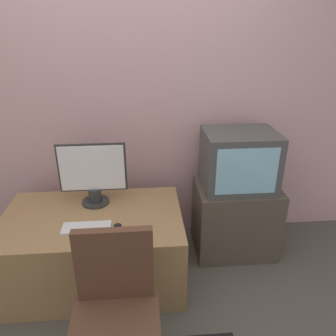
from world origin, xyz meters
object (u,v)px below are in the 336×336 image
at_px(office_chair, 116,328).
at_px(crt_tv, 239,160).
at_px(keyboard, 87,228).
at_px(mouse, 118,226).
at_px(main_monitor, 93,174).

bearing_deg(office_chair, crt_tv, 48.85).
bearing_deg(keyboard, office_chair, -70.51).
xyz_separation_m(crt_tv, office_chair, (-0.90, -1.04, -0.48)).
height_order(mouse, crt_tv, crt_tv).
bearing_deg(crt_tv, mouse, -155.31).
distance_m(keyboard, mouse, 0.21).
xyz_separation_m(main_monitor, crt_tv, (1.10, 0.08, 0.04)).
relative_size(main_monitor, mouse, 9.24).
bearing_deg(office_chair, main_monitor, 101.68).
xyz_separation_m(main_monitor, mouse, (0.18, -0.34, -0.22)).
height_order(keyboard, crt_tv, crt_tv).
bearing_deg(office_chair, keyboard, 109.49).
height_order(keyboard, office_chair, office_chair).
bearing_deg(crt_tv, office_chair, -131.15).
bearing_deg(office_chair, mouse, 91.27).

